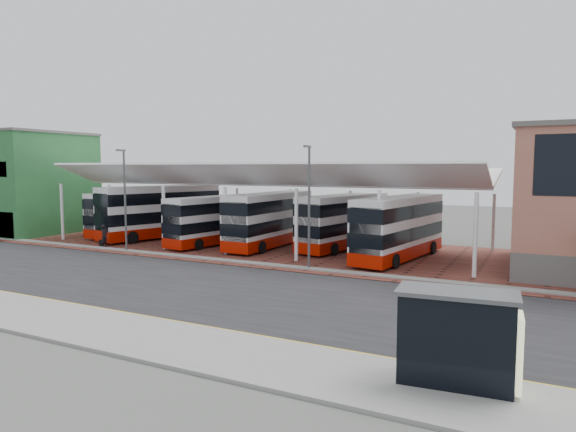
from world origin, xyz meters
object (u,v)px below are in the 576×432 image
bus_4 (344,222)px  bus_shelter (467,330)px  bus_1 (161,212)px  bus_5 (399,228)px  pedestrian (104,236)px  bus_3 (270,220)px  bus_0 (136,214)px  bus_2 (216,220)px

bus_4 → bus_shelter: (12.89, -23.74, -0.32)m
bus_1 → bus_5: 22.92m
pedestrian → bus_5: bearing=-90.0°
bus_3 → bus_0: bearing=179.3°
bus_shelter → bus_3: bearing=125.3°
bus_5 → pedestrian: (-23.29, -5.65, -1.30)m
bus_0 → bus_2: 10.52m
bus_2 → bus_3: 4.89m
bus_2 → bus_4: (10.66, 2.83, 0.13)m
bus_0 → bus_shelter: size_ratio=2.83×
bus_0 → bus_3: (15.22, -0.44, 0.12)m
pedestrian → bus_4: bearing=-78.3°
bus_3 → bus_4: size_ratio=1.00×
bus_1 → bus_5: size_ratio=1.08×
bus_2 → bus_4: bearing=24.4°
bus_0 → bus_3: bearing=4.6°
bus_2 → pedestrian: 9.31m
bus_1 → bus_3: (11.71, 0.09, -0.19)m
bus_3 → bus_shelter: size_ratio=2.95×
bus_2 → bus_5: bus_5 is taller
bus_0 → bus_4: size_ratio=0.96×
bus_1 → pedestrian: bearing=-77.2°
bus_0 → bus_2: size_ratio=1.02×
bus_1 → bus_5: bus_1 is taller
bus_4 → bus_shelter: bus_4 is taller
bus_4 → pedestrian: bearing=-144.2°
bus_0 → bus_4: bus_4 is taller
bus_2 → bus_5: 15.99m
bus_2 → bus_3: (4.79, 0.95, 0.17)m
bus_5 → bus_shelter: (7.56, -20.90, -0.38)m
bus_5 → bus_0: bearing=-174.6°
bus_0 → bus_shelter: bearing=-27.1°
bus_5 → pedestrian: bearing=-157.9°
bus_1 → bus_4: 17.69m
pedestrian → bus_shelter: bearing=-130.0°
bus_1 → bus_4: size_ratio=1.11×
bus_0 → bus_shelter: (33.98, -22.30, -0.25)m
bus_0 → bus_3: size_ratio=0.96×
bus_2 → bus_shelter: bus_2 is taller
bus_2 → pedestrian: bearing=-132.7°
bus_1 → pedestrian: 6.70m
bus_4 → pedestrian: bus_4 is taller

